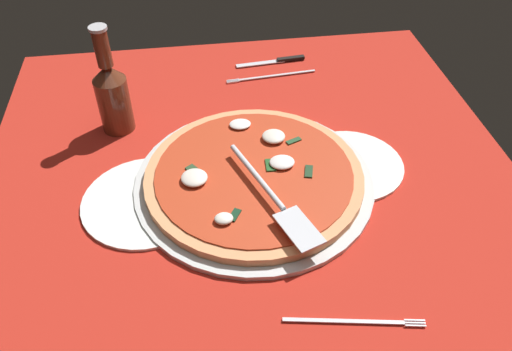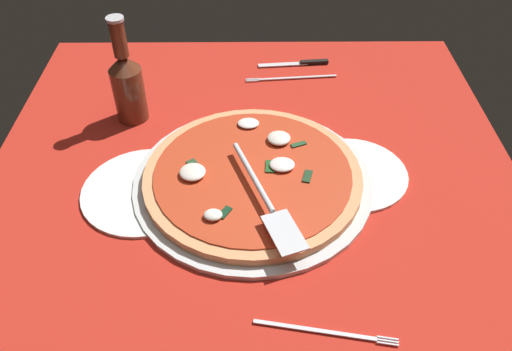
% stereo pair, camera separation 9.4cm
% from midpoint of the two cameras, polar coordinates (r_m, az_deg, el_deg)
% --- Properties ---
extents(ground_plane, '(1.01, 1.01, 0.01)m').
position_cam_midpoint_polar(ground_plane, '(0.99, 2.50, 0.06)').
color(ground_plane, red).
extents(pizza_pan, '(0.44, 0.44, 0.01)m').
position_cam_midpoint_polar(pizza_pan, '(0.95, 2.83, -0.88)').
color(pizza_pan, silver).
rests_on(pizza_pan, ground_plane).
extents(dinner_plate_left, '(0.20, 0.20, 0.01)m').
position_cam_midpoint_polar(dinner_plate_left, '(1.00, 13.49, 0.03)').
color(dinner_plate_left, white).
rests_on(dinner_plate_left, ground_plane).
extents(dinner_plate_right, '(0.23, 0.23, 0.01)m').
position_cam_midpoint_polar(dinner_plate_right, '(0.95, -9.31, -1.84)').
color(dinner_plate_right, white).
rests_on(dinner_plate_right, ground_plane).
extents(pizza, '(0.40, 0.40, 0.03)m').
position_cam_midpoint_polar(pizza, '(0.94, 2.82, -0.09)').
color(pizza, tan).
rests_on(pizza, pizza_pan).
extents(pizza_server, '(0.12, 0.26, 0.01)m').
position_cam_midpoint_polar(pizza_server, '(0.86, 4.29, -2.55)').
color(pizza_server, silver).
rests_on(pizza_server, pizza).
extents(place_setting_near, '(0.23, 0.16, 0.01)m').
position_cam_midpoint_polar(place_setting_near, '(1.27, 6.64, 11.23)').
color(place_setting_near, white).
rests_on(place_setting_near, ground_plane).
extents(beer_bottle, '(0.07, 0.07, 0.23)m').
position_cam_midpoint_polar(beer_bottle, '(1.09, -11.47, 9.78)').
color(beer_bottle, '#5D2D1B').
rests_on(beer_bottle, ground_plane).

